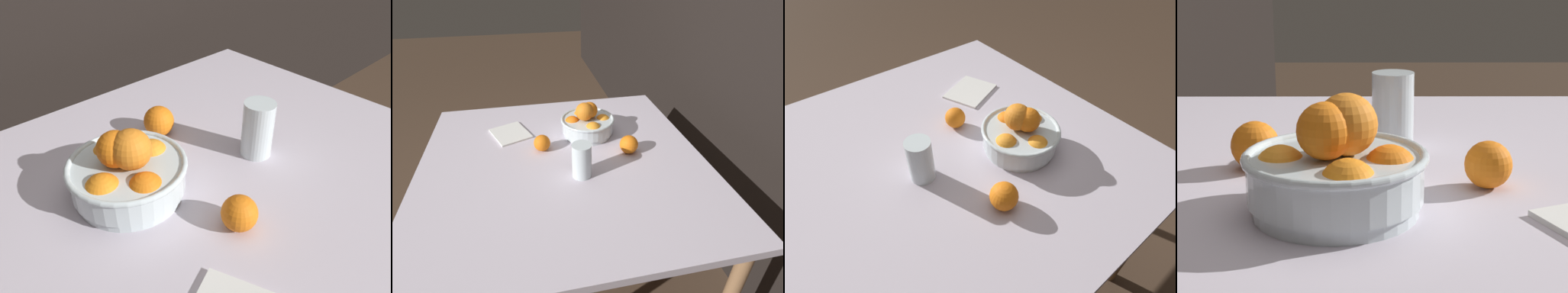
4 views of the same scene
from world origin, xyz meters
TOP-DOWN VIEW (x-y plane):
  - ground_plane at (0.00, 0.00)m, footprint 12.00×12.00m
  - dining_table at (0.00, 0.00)m, footprint 1.13×1.13m
  - fruit_bowl at (-0.19, 0.14)m, footprint 0.24×0.24m
  - juice_glass at (0.12, 0.06)m, footprint 0.07×0.07m
  - orange_loose_near_bowl at (0.00, 0.28)m, footprint 0.08×0.08m
  - orange_loose_front at (-0.09, -0.08)m, footprint 0.07×0.07m
  - napkin at (-0.25, -0.21)m, footprint 0.22×0.20m

SIDE VIEW (x-z plane):
  - ground_plane at x=0.00m, z-range 0.00..0.00m
  - dining_table at x=0.00m, z-range 0.30..1.05m
  - napkin at x=-0.25m, z-range 0.75..0.75m
  - orange_loose_front at x=-0.09m, z-range 0.75..0.82m
  - orange_loose_near_bowl at x=0.00m, z-range 0.75..0.82m
  - fruit_bowl at x=-0.19m, z-range 0.72..0.88m
  - juice_glass at x=0.12m, z-range 0.74..0.87m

